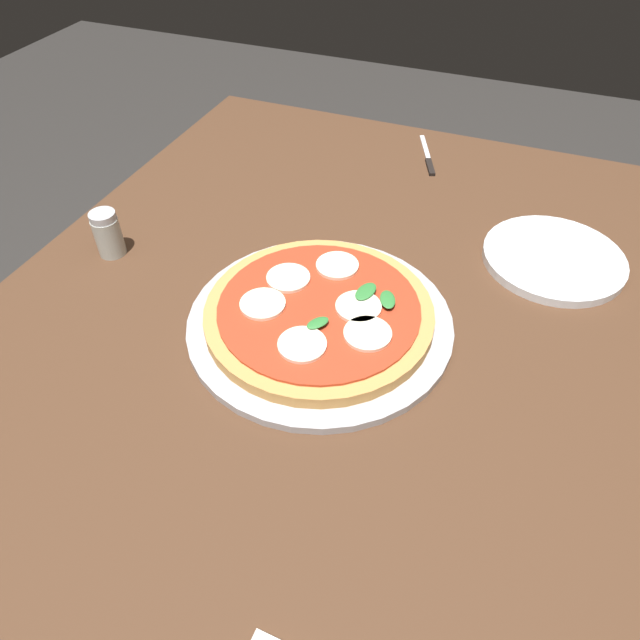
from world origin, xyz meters
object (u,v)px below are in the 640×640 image
dining_table (318,392)px  pepper_shaker (108,234)px  serving_tray (320,322)px  pizza (319,312)px  knife (428,159)px  plate_white (553,258)px

dining_table → pepper_shaker: 0.41m
serving_tray → pepper_shaker: pepper_shaker is taller
dining_table → pizza: size_ratio=4.30×
serving_tray → dining_table: bearing=17.1°
dining_table → knife: (-0.54, 0.02, 0.10)m
serving_tray → plate_white: (-0.26, 0.29, 0.00)m
pizza → knife: 0.51m
dining_table → knife: bearing=178.2°
knife → pepper_shaker: 0.62m
dining_table → pizza: (-0.04, -0.01, 0.12)m
serving_tray → pizza: 0.02m
plate_white → knife: size_ratio=1.40×
plate_white → dining_table: bearing=-42.5°
serving_tray → knife: (-0.51, 0.03, -0.00)m
serving_tray → pepper_shaker: 0.37m
dining_table → serving_tray: bearing=-162.9°
pizza → serving_tray: bearing=53.6°
pepper_shaker → dining_table: bearing=79.7°
knife → dining_table: bearing=-1.8°
dining_table → plate_white: (-0.30, 0.28, 0.11)m
pizza → pepper_shaker: bearing=-95.0°
dining_table → serving_tray: (-0.04, -0.01, 0.11)m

